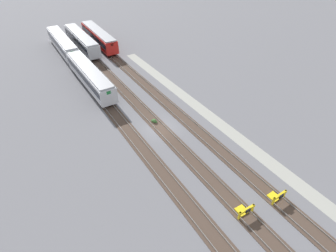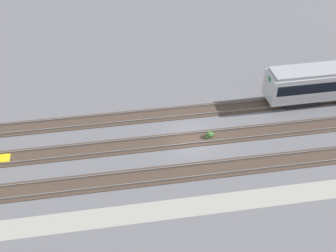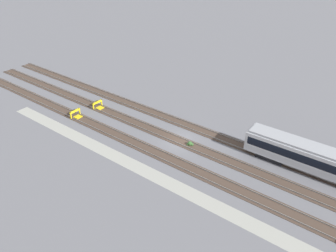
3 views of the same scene
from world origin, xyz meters
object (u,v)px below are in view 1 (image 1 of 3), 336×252
Objects in this scene: subway_car_front_row_leftmost at (90,76)px; bumper_stop_nearest_track at (277,196)px; bumper_stop_near_inner_track at (244,210)px; weed_clump at (154,121)px; subway_car_front_row_centre at (99,37)px; subway_car_front_row_left_inner at (63,44)px; subway_car_front_row_right_inner at (82,41)px.

subway_car_front_row_leftmost is 9.00× the size of bumper_stop_nearest_track.
weed_clump is (18.57, 0.06, -0.27)m from bumper_stop_near_inner_track.
subway_car_front_row_leftmost is at bearing 13.72° from bumper_stop_nearest_track.
weed_clump is at bearing 172.83° from subway_car_front_row_centre.
subway_car_front_row_left_inner is 35.07m from weed_clump.
subway_car_front_row_left_inner is at bearing -0.05° from subway_car_front_row_leftmost.
subway_car_front_row_centre is at bearing -7.17° from weed_clump.
subway_car_front_row_left_inner is 1.00× the size of subway_car_front_row_right_inner.
subway_car_front_row_leftmost is 8.98× the size of bumper_stop_near_inner_track.
subway_car_front_row_left_inner is 8.99× the size of bumper_stop_nearest_track.
weed_clump is at bearing 0.19° from bumper_stop_near_inner_track.
subway_car_front_row_leftmost is 16.44m from weed_clump.
subway_car_front_row_left_inner is 54.62m from bumper_stop_nearest_track.
bumper_stop_nearest_track is (-53.93, -8.52, -1.53)m from subway_car_front_row_left_inner.
subway_car_front_row_leftmost is 1.00× the size of subway_car_front_row_centre.
subway_car_front_row_right_inner is 53.79m from bumper_stop_nearest_track.
subway_car_front_row_leftmost and subway_car_front_row_right_inner have the same top height.
bumper_stop_near_inner_track is at bearing -179.81° from weed_clump.
bumper_stop_nearest_track is 19.65m from weed_clump.
subway_car_front_row_centre is 53.38m from bumper_stop_near_inner_track.
subway_car_front_row_right_inner reaches higher than weed_clump.
subway_car_front_row_right_inner is at bearing -12.95° from subway_car_front_row_leftmost.
subway_car_front_row_leftmost is at bearing 7.10° from bumper_stop_near_inner_track.
subway_car_front_row_right_inner is (18.64, -4.29, 0.00)m from subway_car_front_row_leftmost.
bumper_stop_nearest_track and bumper_stop_near_inner_track have the same top height.
subway_car_front_row_right_inner is at bearing -0.11° from weed_clump.
subway_car_front_row_left_inner is (18.98, -0.02, 0.00)m from subway_car_front_row_leftmost.
bumper_stop_near_inner_track is at bearing 179.99° from subway_car_front_row_right_inner.
subway_car_front_row_right_inner is at bearing 92.36° from subway_car_front_row_centre.
subway_car_front_row_left_inner is at bearing 6.89° from weed_clump.
subway_car_front_row_leftmost reaches higher than bumper_stop_near_inner_track.
bumper_stop_near_inner_track is at bearing 82.06° from bumper_stop_nearest_track.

